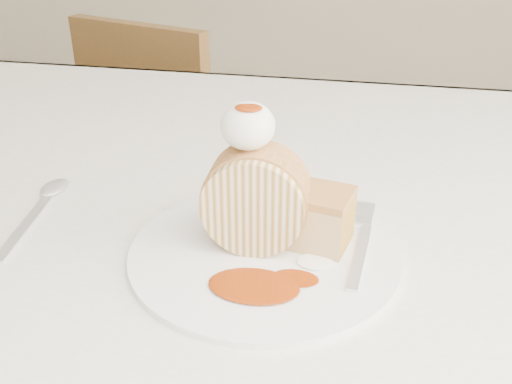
# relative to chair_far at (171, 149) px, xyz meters

# --- Properties ---
(table) EXTENTS (1.40, 0.90, 0.75)m
(table) POSITION_rel_chair_far_xyz_m (0.41, -0.74, 0.21)
(table) COLOR beige
(table) RESTS_ON ground
(chair_far) EXTENTS (0.47, 0.47, 0.79)m
(chair_far) POSITION_rel_chair_far_xyz_m (0.00, 0.00, 0.00)
(chair_far) COLOR brown
(chair_far) RESTS_ON ground
(plate) EXTENTS (0.30, 0.30, 0.01)m
(plate) POSITION_rel_chair_far_xyz_m (0.41, -0.87, 0.30)
(plate) COLOR white
(plate) RESTS_ON table
(roulade_slice) EXTENTS (0.09, 0.05, 0.09)m
(roulade_slice) POSITION_rel_chair_far_xyz_m (0.40, -0.86, 0.35)
(roulade_slice) COLOR beige
(roulade_slice) RESTS_ON plate
(cake_chunk) EXTENTS (0.06, 0.06, 0.05)m
(cake_chunk) POSITION_rel_chair_far_xyz_m (0.46, -0.84, 0.33)
(cake_chunk) COLOR #C6844A
(cake_chunk) RESTS_ON plate
(whipped_cream) EXTENTS (0.05, 0.05, 0.04)m
(whipped_cream) POSITION_rel_chair_far_xyz_m (0.39, -0.85, 0.42)
(whipped_cream) COLOR white
(whipped_cream) RESTS_ON roulade_slice
(caramel_drizzle) EXTENTS (0.02, 0.02, 0.01)m
(caramel_drizzle) POSITION_rel_chair_far_xyz_m (0.40, -0.86, 0.44)
(caramel_drizzle) COLOR maroon
(caramel_drizzle) RESTS_ON whipped_cream
(caramel_pool) EXTENTS (0.09, 0.07, 0.00)m
(caramel_pool) POSITION_rel_chair_far_xyz_m (0.41, -0.93, 0.31)
(caramel_pool) COLOR maroon
(caramel_pool) RESTS_ON plate
(fork) EXTENTS (0.03, 0.15, 0.00)m
(fork) POSITION_rel_chair_far_xyz_m (0.50, -0.86, 0.31)
(fork) COLOR silver
(fork) RESTS_ON plate
(spoon) EXTENTS (0.05, 0.16, 0.00)m
(spoon) POSITION_rel_chair_far_xyz_m (0.17, -0.87, 0.30)
(spoon) COLOR silver
(spoon) RESTS_ON table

